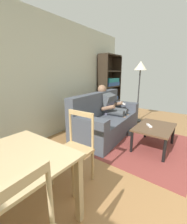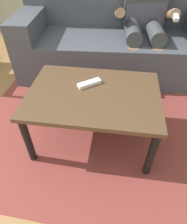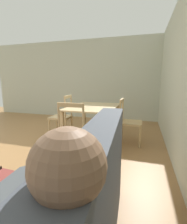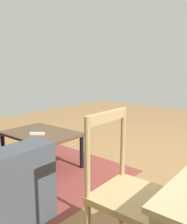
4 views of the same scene
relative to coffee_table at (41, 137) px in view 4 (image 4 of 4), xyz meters
name	(u,v)px [view 4 (image 4 of 4)]	position (x,y,z in m)	size (l,w,h in m)	color
ground_plane	(170,170)	(-1.26, -0.88, -0.38)	(8.80, 8.80, 0.00)	#9E7042
coffee_table	(41,137)	(0.00, 0.00, 0.00)	(0.89, 0.63, 0.43)	brown
tv_remote	(37,134)	(-0.04, 0.09, 0.07)	(0.05, 0.17, 0.02)	white
dining_chair_facing_couch	(128,194)	(-1.57, 0.60, 0.08)	(0.43, 0.43, 0.93)	tan
area_rug	(43,166)	(0.00, 0.00, -0.37)	(2.00, 1.40, 0.01)	brown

